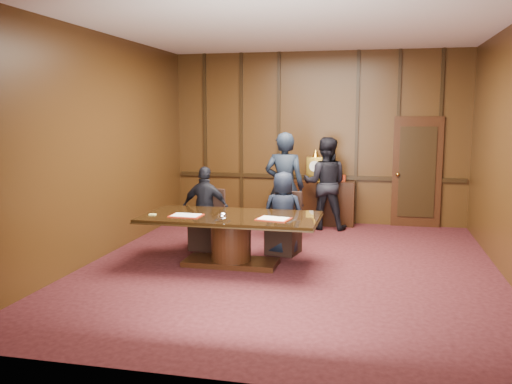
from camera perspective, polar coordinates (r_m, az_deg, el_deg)
room at (r=7.92m, az=4.27°, el=4.37°), size 7.00×7.04×3.50m
sideboard at (r=11.15m, az=6.22°, el=-0.90°), size 1.60×0.45×1.54m
conference_table at (r=8.11m, az=-2.66°, el=-4.20°), size 2.62×1.32×0.76m
folder_left at (r=8.05m, az=-7.37°, el=-2.46°), size 0.47×0.34×0.02m
folder_right at (r=7.74m, az=1.86°, el=-2.84°), size 0.51×0.40×0.02m
inkstand at (r=7.62m, az=-3.57°, el=-2.68°), size 0.20×0.14×0.12m
notepad at (r=8.22m, az=-10.84°, el=-2.33°), size 0.11×0.08×0.01m
chair_left at (r=9.15m, az=-5.12°, el=-4.15°), size 0.54×0.54×0.99m
chair_right at (r=8.85m, az=2.96°, el=-4.57°), size 0.56×0.56×0.99m
signatory_left at (r=9.00m, az=-5.32°, el=-1.74°), size 0.83×0.38×1.39m
signatory_right at (r=8.70m, az=2.86°, el=-2.24°), size 0.68×0.46×1.34m
witness_left at (r=9.65m, az=3.01°, el=0.59°), size 0.71×0.47×1.94m
witness_right at (r=10.65m, az=7.30°, el=0.91°), size 0.89×0.69×1.80m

